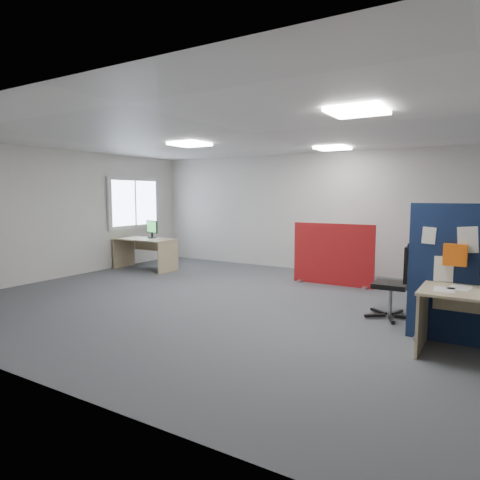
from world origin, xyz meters
The scene contains 11 objects.
floor centered at (0.00, 0.00, 0.00)m, with size 9.00×9.00×0.00m, color #53565B.
ceiling centered at (0.00, 0.00, 2.70)m, with size 9.00×7.00×0.02m, color white.
wall_back centered at (0.00, 3.50, 1.35)m, with size 9.00×0.02×2.70m, color silver.
wall_front centered at (0.00, -3.50, 1.35)m, with size 9.00×0.02×2.70m, color silver.
wall_left centered at (-4.50, 0.00, 1.35)m, with size 0.02×7.00×2.70m, color silver.
window centered at (-4.44, 2.00, 1.55)m, with size 0.06×1.70×1.30m.
ceiling_lights centered at (0.33, 0.67, 2.67)m, with size 4.10×4.10×0.04m.
red_divider centered at (0.67, 2.18, 0.59)m, with size 1.60×0.30×1.20m.
second_desk centered at (-3.68, 1.59, 0.54)m, with size 1.46×0.73×0.73m.
monitor_second centered at (-3.63, 1.74, 0.96)m, with size 0.45×0.21×0.42m.
office_chair centered at (2.24, 0.42, 0.61)m, with size 0.69×0.72×1.08m.
Camera 1 is at (3.40, -5.79, 1.76)m, focal length 32.00 mm.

